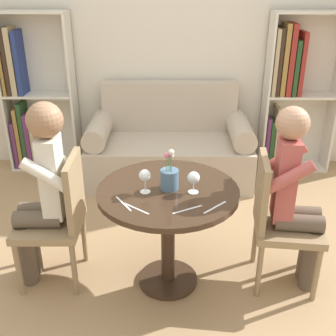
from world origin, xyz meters
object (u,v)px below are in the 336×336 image
Objects in this scene: bookshelf_left at (31,99)px; wine_glass_left at (145,176)px; couch at (169,149)px; bookshelf_right at (290,92)px; wine_glass_right at (194,179)px; chair_right at (278,217)px; person_left at (42,190)px; chair_left at (59,215)px; flower_vase at (170,177)px; person_right at (295,197)px.

wine_glass_left is at bearing -56.43° from bookshelf_left.
couch is 0.99× the size of bookshelf_right.
bookshelf_left is at bearing 129.16° from wine_glass_right.
person_left is at bearing 95.76° from chair_right.
person_left reaches higher than chair_left.
flower_vase is at bearing 17.51° from wine_glass_left.
couch is 1.29× the size of person_right.
wine_glass_right is (1.56, -1.92, 0.07)m from bookshelf_left.
bookshelf_left is 11.63× the size of wine_glass_right.
person_right reaches higher than chair_right.
bookshelf_right is 1.29× the size of person_right.
flower_vase is (-0.70, -0.03, 0.30)m from chair_right.
chair_left is at bearing 95.09° from person_right.
wine_glass_right is (0.86, -0.09, 0.31)m from chair_left.
chair_right is 0.72× the size of person_left.
couch reaches higher than chair_left.
bookshelf_right reaches higher than chair_right.
person_right is at bearing -102.68° from bookshelf_right.
chair_right is at bearing 4.90° from wine_glass_left.
person_left is at bearing 174.91° from wine_glass_right.
bookshelf_left reaches higher than wine_glass_left.
wine_glass_right is at bearing -18.55° from flower_vase.
person_right is at bearing 0.74° from flower_vase.
person_right reaches higher than chair_left.
flower_vase is at bearing 161.45° from wine_glass_right.
chair_left is at bearing 171.62° from wine_glass_left.
couch reaches higher than wine_glass_left.
chair_left is 6.05× the size of wine_glass_left.
wine_glass_left is at bearing -125.20° from bookshelf_right.
wine_glass_left is 0.29m from wine_glass_right.
wine_glass_right is at bearing 101.33° from person_right.
bookshelf_left reaches higher than wine_glass_right.
couch is 0.99× the size of bookshelf_left.
bookshelf_right reaches higher than wine_glass_left.
chair_right is at bearing 2.15° from flower_vase.
chair_right is 0.64m from wine_glass_right.
bookshelf_left reaches higher than chair_right.
wine_glass_right is 0.15m from flower_vase.
couch is 1.73m from wine_glass_left.
chair_right is 0.18m from person_right.
wine_glass_right is at bearing -0.39° from wine_glass_left.
person_left reaches higher than wine_glass_right.
bookshelf_left is 1.94m from person_left.
wine_glass_left is at bearing 101.04° from chair_right.
bookshelf_left is 2.48m from wine_glass_right.
chair_left is 0.72× the size of person_left.
bookshelf_left is 5.91× the size of flower_vase.
person_right is at bearing -63.45° from couch.
wine_glass_right is (0.95, -0.08, 0.12)m from person_left.
chair_right is (2.12, -1.85, -0.25)m from bookshelf_left.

